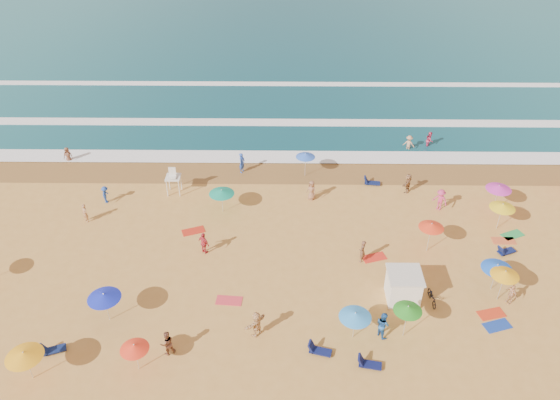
{
  "coord_description": "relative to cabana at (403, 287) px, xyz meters",
  "views": [
    {
      "loc": [
        0.16,
        -28.75,
        25.8
      ],
      "look_at": [
        -0.21,
        6.0,
        1.5
      ],
      "focal_mm": 35.0,
      "sensor_mm": 36.0,
      "label": 1
    }
  ],
  "objects": [
    {
      "name": "cabana_roof",
      "position": [
        0.0,
        -0.0,
        1.06
      ],
      "size": [
        2.2,
        2.2,
        0.12
      ],
      "primitive_type": "cube",
      "color": "silver",
      "rests_on": "cabana"
    },
    {
      "name": "lifeguard_stand",
      "position": [
        -16.94,
        12.16,
        0.05
      ],
      "size": [
        1.2,
        1.2,
        2.1
      ],
      "primitive_type": null,
      "color": "white",
      "rests_on": "ground"
    },
    {
      "name": "surf_foam",
      "position": [
        -7.85,
        24.35,
        -0.9
      ],
      "size": [
        200.0,
        18.7,
        0.05
      ],
      "color": "white",
      "rests_on": "ground"
    },
    {
      "name": "ground",
      "position": [
        -7.85,
        3.03,
        -1.0
      ],
      "size": [
        220.0,
        220.0,
        0.0
      ],
      "primitive_type": "plane",
      "color": "gold",
      "rests_on": "ground"
    },
    {
      "name": "loungers",
      "position": [
        -2.67,
        1.07,
        -0.83
      ],
      "size": [
        45.21,
        19.83,
        0.34
      ],
      "color": "#0D1B45",
      "rests_on": "ground"
    },
    {
      "name": "cabana",
      "position": [
        0.0,
        0.0,
        0.0
      ],
      "size": [
        2.0,
        2.0,
        2.0
      ],
      "primitive_type": "cube",
      "color": "white",
      "rests_on": "ground"
    },
    {
      "name": "towels",
      "position": [
        -7.28,
        0.06,
        -0.98
      ],
      "size": [
        42.43,
        19.73,
        0.03
      ],
      "color": "#B13816",
      "rests_on": "ground"
    },
    {
      "name": "bicycle",
      "position": [
        1.9,
        -0.3,
        -0.55
      ],
      "size": [
        0.7,
        1.75,
        0.9
      ],
      "primitive_type": "imported",
      "rotation": [
        0.0,
        0.0,
        0.06
      ],
      "color": "black",
      "rests_on": "ground"
    },
    {
      "name": "beachgoers",
      "position": [
        -6.75,
        7.55,
        -0.18
      ],
      "size": [
        40.61,
        26.01,
        2.13
      ],
      "color": "brown",
      "rests_on": "ground"
    },
    {
      "name": "beach_umbrellas",
      "position": [
        -3.88,
        3.39,
        1.08
      ],
      "size": [
        61.63,
        23.29,
        0.8
      ],
      "color": "#1726C8",
      "rests_on": "ground"
    },
    {
      "name": "wet_sand",
      "position": [
        -7.85,
        15.53,
        -0.99
      ],
      "size": [
        220.0,
        220.0,
        0.0
      ],
      "primitive_type": "plane",
      "color": "olive",
      "rests_on": "ground"
    }
  ]
}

